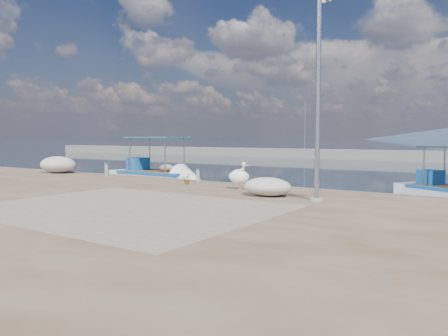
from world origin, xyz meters
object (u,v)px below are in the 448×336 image
pelican (239,176)px  lamp_post (318,104)px  boat_left (156,178)px  bollard_near (198,175)px

pelican → lamp_post: size_ratio=0.17×
boat_left → lamp_post: lamp_post is taller
lamp_post → bollard_near: bearing=159.6°
boat_left → bollard_near: size_ratio=10.03×
boat_left → pelican: boat_left is taller
bollard_near → boat_left: bearing=153.0°
lamp_post → bollard_near: lamp_post is taller
pelican → lamp_post: bearing=3.5°
lamp_post → pelican: bearing=161.8°
pelican → boat_left: bearing=176.2°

